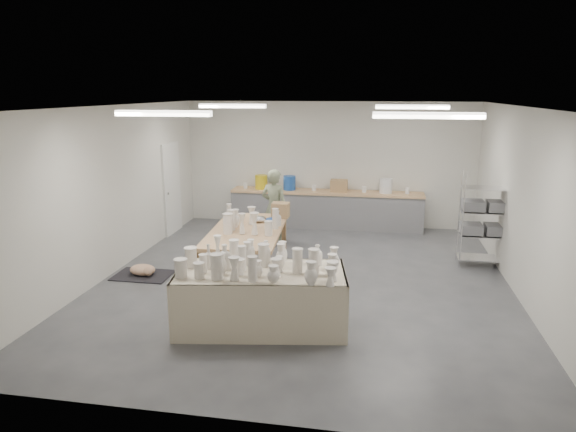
% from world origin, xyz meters
% --- Properties ---
extents(room, '(8.00, 8.02, 3.00)m').
position_xyz_m(room, '(-0.11, 0.08, 2.06)').
color(room, '#424449').
rests_on(room, ground).
extents(back_counter, '(4.60, 0.60, 1.24)m').
position_xyz_m(back_counter, '(-0.01, 3.68, 0.49)').
color(back_counter, tan).
rests_on(back_counter, ground).
extents(wire_shelf, '(0.88, 0.48, 1.80)m').
position_xyz_m(wire_shelf, '(3.20, 1.40, 0.92)').
color(wire_shelf, silver).
rests_on(wire_shelf, ground).
extents(drying_table, '(2.49, 1.46, 1.19)m').
position_xyz_m(drying_table, '(-0.34, -1.87, 0.46)').
color(drying_table, olive).
rests_on(drying_table, ground).
extents(work_table, '(1.37, 2.48, 1.28)m').
position_xyz_m(work_table, '(-0.98, 0.06, 0.90)').
color(work_table, tan).
rests_on(work_table, ground).
extents(rug, '(1.00, 0.70, 0.02)m').
position_xyz_m(rug, '(-2.90, -0.26, 0.01)').
color(rug, black).
rests_on(rug, ground).
extents(cat, '(0.55, 0.46, 0.20)m').
position_xyz_m(cat, '(-2.88, -0.28, 0.12)').
color(cat, white).
rests_on(cat, rug).
extents(potter, '(0.69, 0.54, 1.65)m').
position_xyz_m(potter, '(-0.94, 2.04, 0.82)').
color(potter, gray).
rests_on(potter, ground).
extents(red_stool, '(0.36, 0.36, 0.30)m').
position_xyz_m(red_stool, '(-0.94, 2.31, 0.27)').
color(red_stool, maroon).
rests_on(red_stool, ground).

